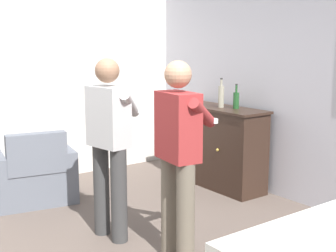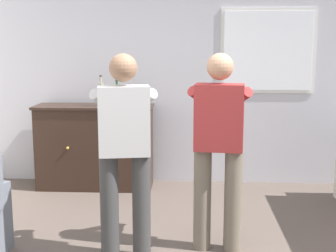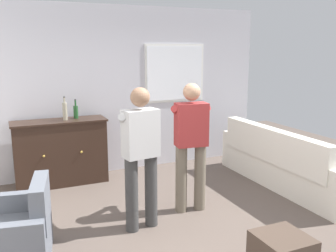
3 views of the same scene
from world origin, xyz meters
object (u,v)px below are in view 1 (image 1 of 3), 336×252
Objects in this scene: bottle_wine_green at (221,96)px; person_standing_left at (110,140)px; armchair at (35,178)px; bottle_liquor_amber at (236,100)px; person_standing_right at (179,152)px; sideboard_cabinet at (216,146)px.

person_standing_left reaches higher than bottle_wine_green.
person_standing_left is at bearing 9.62° from armchair.
armchair is at bearing -114.42° from bottle_liquor_amber.
armchair is 0.58× the size of person_standing_left.
person_standing_left is 0.79m from person_standing_right.
bottle_wine_green is at bearing 128.16° from person_standing_right.
person_standing_left is at bearing -164.42° from person_standing_right.
person_standing_right is (1.13, -1.75, -0.19)m from bottle_liquor_amber.
sideboard_cabinet is 0.85× the size of person_standing_right.
person_standing_right reaches higher than bottle_wine_green.
bottle_liquor_amber is 0.18× the size of person_standing_left.
person_standing_right is at bearing -57.11° from bottle_liquor_amber.
bottle_wine_green reaches higher than bottle_liquor_amber.
bottle_wine_green is 1.20× the size of bottle_liquor_amber.
sideboard_cabinet is 2.05m from person_standing_left.
person_standing_left reaches higher than armchair.
bottle_wine_green is at bearing -14.30° from sideboard_cabinet.
person_standing_left is at bearing -71.36° from sideboard_cabinet.
bottle_liquor_amber is 2.00m from person_standing_left.
person_standing_left is (0.55, -1.88, -0.23)m from bottle_wine_green.
bottle_liquor_amber reaches higher than sideboard_cabinet.
bottle_wine_green reaches higher than sideboard_cabinet.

